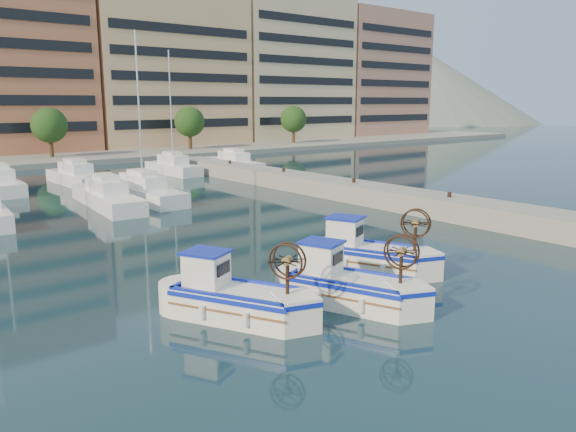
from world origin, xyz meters
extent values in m
plane|color=#1B3748|center=(0.00, 0.00, 0.00)|extent=(300.00, 300.00, 0.00)
cube|color=gray|center=(13.00, 8.00, 0.60)|extent=(3.00, 60.00, 1.20)
cube|color=black|center=(1.00, 58.00, 13.10)|extent=(20.24, 0.12, 22.50)
cube|color=#E0AD7C|center=(24.00, 65.00, 11.60)|extent=(23.00, 14.00, 22.00)
cube|color=black|center=(24.00, 58.00, 11.60)|extent=(21.16, 0.12, 19.80)
cube|color=beige|center=(47.00, 65.00, 12.60)|extent=(22.00, 14.00, 24.00)
cube|color=black|center=(47.00, 58.00, 12.60)|extent=(20.24, 0.12, 21.60)
cube|color=tan|center=(69.00, 65.00, 12.10)|extent=(21.00, 14.00, 23.00)
cube|color=black|center=(69.00, 58.00, 12.10)|extent=(19.32, 0.12, 20.70)
cylinder|color=#3F2B19|center=(4.00, 53.50, 1.50)|extent=(0.50, 0.50, 3.00)
sphere|color=#254D1B|center=(4.00, 53.50, 4.20)|extent=(4.00, 4.00, 4.00)
cylinder|color=#3F2B19|center=(22.00, 53.50, 1.50)|extent=(0.50, 0.50, 3.00)
sphere|color=#254D1B|center=(22.00, 53.50, 4.20)|extent=(4.00, 4.00, 4.00)
cylinder|color=#3F2B19|center=(40.00, 53.50, 1.50)|extent=(0.50, 0.50, 3.00)
sphere|color=#254D1B|center=(40.00, 53.50, 4.20)|extent=(4.00, 4.00, 4.00)
cone|color=slate|center=(140.00, 110.00, 0.00)|extent=(160.00, 160.00, 50.00)
cube|color=white|center=(-1.75, 22.25, 0.50)|extent=(3.14, 10.04, 1.00)
cube|color=white|center=(1.11, 22.89, 0.50)|extent=(2.22, 9.60, 1.00)
cylinder|color=silver|center=(1.11, 22.89, 6.00)|extent=(0.12, 0.12, 11.00)
cube|color=white|center=(-5.75, 33.69, 0.50)|extent=(2.64, 9.12, 1.00)
cube|color=white|center=(0.09, 33.71, 0.50)|extent=(2.45, 8.53, 1.00)
cube|color=white|center=(9.72, 34.90, 0.50)|extent=(2.42, 7.48, 1.00)
cylinder|color=silver|center=(9.72, 34.90, 6.00)|extent=(0.12, 0.12, 11.00)
cube|color=white|center=(16.24, 34.25, 0.50)|extent=(3.24, 9.38, 1.00)
cube|color=white|center=(-6.03, 0.40, 0.50)|extent=(3.36, 4.35, 1.00)
cube|color=#0D20B2|center=(-6.03, 0.40, 0.88)|extent=(3.46, 4.48, 0.15)
cube|color=#1976C3|center=(-6.03, 0.40, 0.82)|extent=(2.84, 3.82, 0.06)
cube|color=white|center=(-6.56, 1.42, 1.53)|extent=(1.50, 1.58, 1.05)
cube|color=#0D20B2|center=(-6.56, 1.42, 2.10)|extent=(1.69, 1.78, 0.08)
cylinder|color=#331E14|center=(-5.25, -1.13, 1.56)|extent=(0.11, 0.11, 1.11)
cylinder|color=brown|center=(-5.25, -1.13, 2.15)|extent=(0.39, 0.38, 0.27)
torus|color=#331E14|center=(-5.38, -1.20, 2.15)|extent=(0.57, 1.02, 1.12)
torus|color=#331E14|center=(-5.12, -1.07, 2.15)|extent=(0.57, 1.02, 1.12)
cube|color=white|center=(-2.38, -1.00, 0.50)|extent=(3.04, 4.34, 1.00)
cube|color=#0D20B2|center=(-2.38, -1.00, 0.88)|extent=(3.13, 4.47, 0.15)
cube|color=#1976C3|center=(-2.38, -1.00, 0.82)|extent=(2.55, 3.83, 0.06)
cube|color=white|center=(-2.79, 0.06, 1.52)|extent=(1.42, 1.53, 1.05)
cube|color=#0D20B2|center=(-2.79, 0.06, 2.09)|extent=(1.61, 1.72, 0.08)
cylinder|color=#331E14|center=(-1.75, -2.59, 1.55)|extent=(0.11, 0.11, 1.10)
cylinder|color=brown|center=(-1.75, -2.59, 2.14)|extent=(0.38, 0.36, 0.27)
torus|color=#331E14|center=(-1.89, -2.65, 2.14)|extent=(0.47, 1.06, 1.11)
torus|color=#331E14|center=(-1.62, -2.54, 2.14)|extent=(0.47, 1.06, 1.11)
cube|color=white|center=(1.10, 1.28, 0.51)|extent=(3.27, 4.45, 1.02)
cube|color=#0D20B2|center=(1.10, 1.28, 0.90)|extent=(3.36, 4.59, 0.16)
cube|color=#1976C3|center=(1.10, 1.28, 0.84)|extent=(2.75, 3.92, 0.06)
cube|color=white|center=(0.62, 2.35, 1.56)|extent=(1.49, 1.59, 1.07)
cube|color=#0D20B2|center=(0.62, 2.35, 2.14)|extent=(1.69, 1.79, 0.08)
cylinder|color=#331E14|center=(1.81, -0.32, 1.59)|extent=(0.12, 0.12, 1.13)
cylinder|color=brown|center=(1.81, -0.32, 2.19)|extent=(0.40, 0.38, 0.27)
torus|color=#331E14|center=(1.68, -0.38, 2.19)|extent=(0.53, 1.07, 1.14)
torus|color=#331E14|center=(1.94, -0.26, 2.19)|extent=(0.53, 1.07, 1.14)
camera|label=1|loc=(-15.41, -13.74, 6.82)|focal=35.00mm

